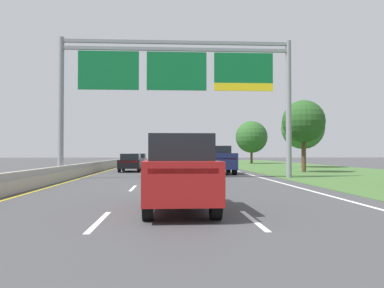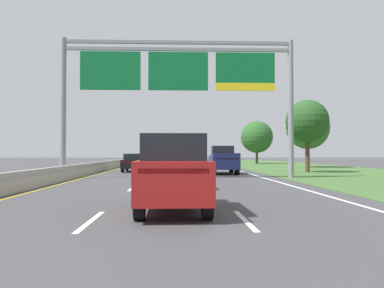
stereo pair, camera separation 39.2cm
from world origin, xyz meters
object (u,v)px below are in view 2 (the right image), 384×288
at_px(pickup_truck_navy, 223,160).
at_px(car_black_left_lane_sedan, 134,162).
at_px(roadside_tree_far, 308,128).
at_px(roadside_tree_distant, 257,137).
at_px(overhead_sign_gantry, 178,78).
at_px(car_grey_left_lane_sedan, 143,160).
at_px(car_white_centre_lane_suv, 171,164).
at_px(roadside_tree_mid, 307,121).
at_px(car_red_centre_lane_suv, 173,172).

distance_m(pickup_truck_navy, car_black_left_lane_sedan, 8.38).
height_order(roadside_tree_far, roadside_tree_distant, roadside_tree_far).
distance_m(overhead_sign_gantry, pickup_truck_navy, 8.55).
distance_m(car_grey_left_lane_sedan, car_white_centre_lane_suv, 25.67).
xyz_separation_m(car_white_centre_lane_suv, roadside_tree_distant, (12.57, 42.43, 3.01)).
height_order(car_white_centre_lane_suv, roadside_tree_mid, roadside_tree_mid).
relative_size(overhead_sign_gantry, roadside_tree_far, 2.16).
height_order(car_white_centre_lane_suv, roadside_tree_distant, roadside_tree_distant).
xyz_separation_m(roadside_tree_far, roadside_tree_distant, (-2.53, 16.27, -0.41)).
relative_size(overhead_sign_gantry, roadside_tree_mid, 2.46).
bearing_deg(car_grey_left_lane_sedan, roadside_tree_far, -87.63).
xyz_separation_m(car_white_centre_lane_suv, roadside_tree_mid, (11.27, 14.74, 3.19)).
bearing_deg(pickup_truck_navy, roadside_tree_mid, -74.03).
xyz_separation_m(pickup_truck_navy, car_white_centre_lane_suv, (-3.91, -12.81, 0.02)).
bearing_deg(car_grey_left_lane_sedan, car_black_left_lane_sedan, -179.90).
distance_m(overhead_sign_gantry, roadside_tree_distant, 37.38).
xyz_separation_m(car_red_centre_lane_suv, car_white_centre_lane_suv, (-0.16, 7.22, 0.00)).
relative_size(car_grey_left_lane_sedan, car_white_centre_lane_suv, 0.93).
bearing_deg(pickup_truck_navy, overhead_sign_gantry, 149.00).
relative_size(car_red_centre_lane_suv, roadside_tree_far, 0.68).
bearing_deg(roadside_tree_distant, roadside_tree_far, -81.16).
bearing_deg(car_red_centre_lane_suv, car_grey_left_lane_sedan, 5.55).
height_order(car_black_left_lane_sedan, roadside_tree_distant, roadside_tree_distant).
distance_m(overhead_sign_gantry, roadside_tree_far, 24.11).
distance_m(pickup_truck_navy, car_white_centre_lane_suv, 13.39).
relative_size(car_grey_left_lane_sedan, car_black_left_lane_sedan, 1.00).
xyz_separation_m(car_red_centre_lane_suv, roadside_tree_distant, (12.41, 49.65, 3.01)).
relative_size(pickup_truck_navy, car_red_centre_lane_suv, 1.15).
xyz_separation_m(pickup_truck_navy, car_red_centre_lane_suv, (-3.75, -20.03, 0.02)).
height_order(car_grey_left_lane_sedan, roadside_tree_far, roadside_tree_far).
bearing_deg(roadside_tree_distant, car_red_centre_lane_suv, -104.03).
relative_size(overhead_sign_gantry, roadside_tree_distant, 2.29).
xyz_separation_m(car_grey_left_lane_sedan, car_white_centre_lane_suv, (3.47, -25.44, 0.28)).
height_order(pickup_truck_navy, car_grey_left_lane_sedan, pickup_truck_navy).
distance_m(pickup_truck_navy, car_red_centre_lane_suv, 20.38).
relative_size(overhead_sign_gantry, car_red_centre_lane_suv, 3.19).
bearing_deg(car_black_left_lane_sedan, pickup_truck_navy, -118.21).
distance_m(car_white_centre_lane_suv, car_black_left_lane_sedan, 17.13).
relative_size(car_black_left_lane_sedan, roadside_tree_mid, 0.72).
relative_size(pickup_truck_navy, car_black_left_lane_sedan, 1.24).
xyz_separation_m(car_red_centre_lane_suv, roadside_tree_mid, (11.11, 21.96, 3.19)).
relative_size(roadside_tree_mid, roadside_tree_far, 0.88).
bearing_deg(overhead_sign_gantry, car_grey_left_lane_sedan, 101.85).
bearing_deg(overhead_sign_gantry, pickup_truck_navy, 57.76).
distance_m(car_black_left_lane_sedan, roadside_tree_distant, 30.44).
bearing_deg(car_white_centre_lane_suv, car_red_centre_lane_suv, -177.13).
xyz_separation_m(roadside_tree_mid, roadside_tree_far, (3.83, 11.42, 0.23)).
height_order(pickup_truck_navy, car_white_centre_lane_suv, pickup_truck_navy).
xyz_separation_m(pickup_truck_navy, roadside_tree_far, (11.19, 13.36, 3.44)).
distance_m(car_grey_left_lane_sedan, car_black_left_lane_sedan, 8.67).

